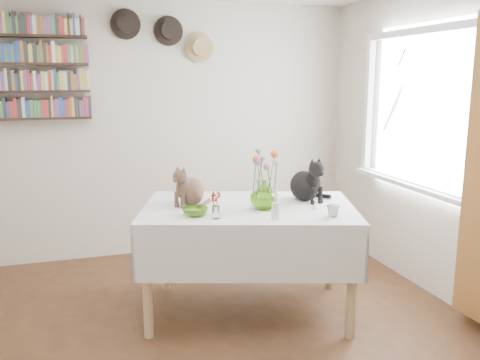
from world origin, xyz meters
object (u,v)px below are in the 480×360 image
object	(u,v)px
tabby_cat	(191,184)
flower_vase	(264,195)
black_cat	(305,178)
bookshelf_unit	(30,68)
dining_table	(249,232)

from	to	relation	value
tabby_cat	flower_vase	xyz separation A→B (m)	(0.47, -0.28, -0.05)
tabby_cat	black_cat	size ratio (longest dim) A/B	0.88
bookshelf_unit	black_cat	bearing A→B (deg)	-35.57
dining_table	flower_vase	size ratio (longest dim) A/B	8.57
dining_table	tabby_cat	world-z (taller)	tabby_cat
flower_vase	bookshelf_unit	distance (m)	2.46
black_cat	bookshelf_unit	size ratio (longest dim) A/B	0.35
tabby_cat	black_cat	distance (m)	0.87
dining_table	bookshelf_unit	size ratio (longest dim) A/B	1.77
tabby_cat	flower_vase	world-z (taller)	tabby_cat
flower_vase	dining_table	bearing A→B (deg)	126.31
bookshelf_unit	tabby_cat	bearing A→B (deg)	-48.81
tabby_cat	flower_vase	distance (m)	0.55
dining_table	black_cat	xyz separation A→B (m)	(0.47, 0.05, 0.38)
dining_table	tabby_cat	size ratio (longest dim) A/B	5.75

